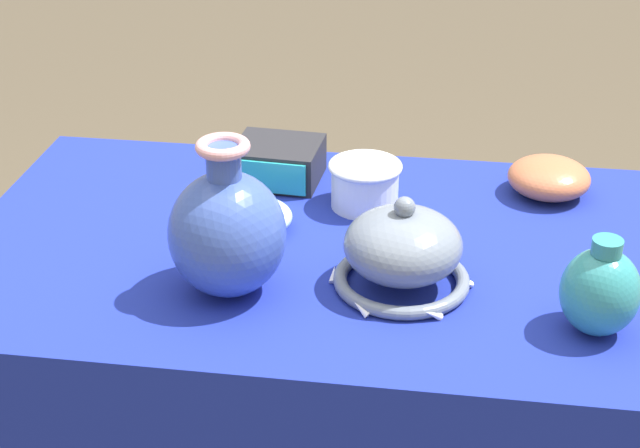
% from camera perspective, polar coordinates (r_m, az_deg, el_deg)
% --- Properties ---
extents(display_table, '(1.20, 0.76, 0.79)m').
position_cam_1_polar(display_table, '(1.70, -0.57, -3.78)').
color(display_table, brown).
rests_on(display_table, ground_plane).
extents(vase_tall_bulbous, '(0.18, 0.18, 0.25)m').
position_cam_1_polar(vase_tall_bulbous, '(1.50, -5.43, -0.42)').
color(vase_tall_bulbous, '#3851A8').
rests_on(vase_tall_bulbous, display_table).
extents(vase_dome_bell, '(0.23, 0.22, 0.16)m').
position_cam_1_polar(vase_dome_bell, '(1.53, 4.83, -1.64)').
color(vase_dome_bell, slate).
rests_on(vase_dome_bell, display_table).
extents(mosaic_tile_box, '(0.17, 0.15, 0.07)m').
position_cam_1_polar(mosaic_tile_box, '(1.88, -2.46, 3.63)').
color(mosaic_tile_box, '#232328').
rests_on(mosaic_tile_box, display_table).
extents(bowl_shallow_celadon, '(0.13, 0.13, 0.05)m').
position_cam_1_polar(bowl_shallow_celadon, '(1.71, -3.86, 0.42)').
color(bowl_shallow_celadon, '#A8CCB7').
rests_on(bowl_shallow_celadon, display_table).
extents(bowl_shallow_terracotta, '(0.15, 0.15, 0.07)m').
position_cam_1_polar(bowl_shallow_terracotta, '(1.87, 13.18, 2.65)').
color(bowl_shallow_terracotta, '#BC6642').
rests_on(bowl_shallow_terracotta, display_table).
extents(cup_wide_porcelain, '(0.13, 0.13, 0.09)m').
position_cam_1_polar(cup_wide_porcelain, '(1.78, 2.63, 2.39)').
color(cup_wide_porcelain, white).
rests_on(cup_wide_porcelain, display_table).
extents(jar_round_teal, '(0.12, 0.12, 0.15)m').
position_cam_1_polar(jar_round_teal, '(1.47, 15.99, -3.75)').
color(jar_round_teal, teal).
rests_on(jar_round_teal, display_table).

